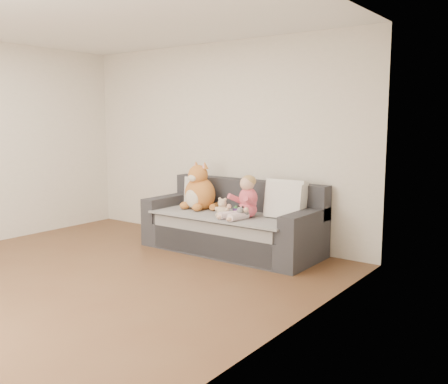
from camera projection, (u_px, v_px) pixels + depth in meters
name	position (u px, v px, depth m)	size (l,w,h in m)	color
room_shell	(94.00, 150.00, 4.99)	(5.00, 5.00, 5.00)	brown
sofa	(233.00, 226.00, 6.11)	(2.20, 0.94, 0.85)	#26252A
cushion_left	(200.00, 191.00, 6.65)	(0.45, 0.34, 0.39)	silver
cushion_right_back	(286.00, 199.00, 5.76)	(0.49, 0.24, 0.45)	silver
cushion_right_front	(285.00, 201.00, 5.71)	(0.45, 0.22, 0.42)	silver
toddler	(245.00, 200.00, 5.76)	(0.35, 0.51, 0.50)	#D0495C
plush_cat	(199.00, 191.00, 6.32)	(0.50, 0.43, 0.63)	#BE522A
teddy_bear	(222.00, 209.00, 5.82)	(0.18, 0.14, 0.23)	tan
plush_cow	(243.00, 213.00, 5.71)	(0.13, 0.20, 0.16)	white
sippy_cup	(236.00, 210.00, 5.86)	(0.11, 0.09, 0.13)	#54338C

